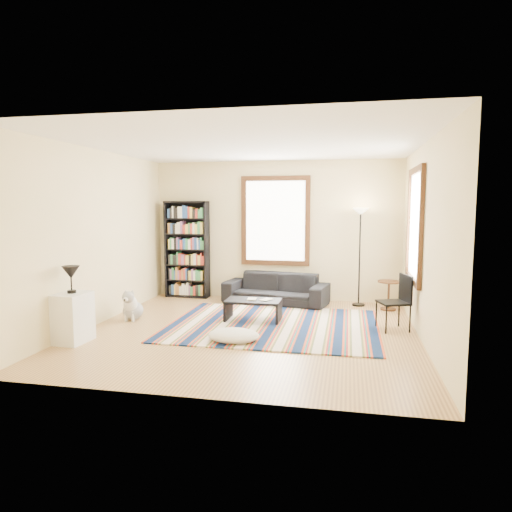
% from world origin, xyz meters
% --- Properties ---
extents(floor, '(5.00, 5.00, 0.10)m').
position_xyz_m(floor, '(0.00, 0.00, -0.05)').
color(floor, tan).
rests_on(floor, ground).
extents(ceiling, '(5.00, 5.00, 0.10)m').
position_xyz_m(ceiling, '(0.00, 0.00, 2.85)').
color(ceiling, white).
rests_on(ceiling, floor).
extents(wall_back, '(5.00, 0.10, 2.80)m').
position_xyz_m(wall_back, '(0.00, 2.55, 1.40)').
color(wall_back, beige).
rests_on(wall_back, floor).
extents(wall_front, '(5.00, 0.10, 2.80)m').
position_xyz_m(wall_front, '(0.00, -2.55, 1.40)').
color(wall_front, beige).
rests_on(wall_front, floor).
extents(wall_left, '(0.10, 5.00, 2.80)m').
position_xyz_m(wall_left, '(-2.55, 0.00, 1.40)').
color(wall_left, beige).
rests_on(wall_left, floor).
extents(wall_right, '(0.10, 5.00, 2.80)m').
position_xyz_m(wall_right, '(2.55, 0.00, 1.40)').
color(wall_right, beige).
rests_on(wall_right, floor).
extents(window_back, '(1.20, 0.06, 1.60)m').
position_xyz_m(window_back, '(0.00, 2.47, 1.60)').
color(window_back, white).
rests_on(window_back, wall_back).
extents(window_right, '(0.06, 1.20, 1.60)m').
position_xyz_m(window_right, '(2.47, 0.80, 1.60)').
color(window_right, white).
rests_on(window_right, wall_right).
extents(rug, '(3.29, 2.63, 0.02)m').
position_xyz_m(rug, '(0.31, 0.38, 0.01)').
color(rug, '#0D1E42').
rests_on(rug, floor).
extents(sofa, '(2.12, 1.13, 0.59)m').
position_xyz_m(sofa, '(0.08, 2.05, 0.29)').
color(sofa, black).
rests_on(sofa, floor).
extents(bookshelf, '(0.90, 0.30, 2.00)m').
position_xyz_m(bookshelf, '(-1.83, 2.32, 1.00)').
color(bookshelf, black).
rests_on(bookshelf, floor).
extents(coffee_table, '(1.02, 0.77, 0.36)m').
position_xyz_m(coffee_table, '(-0.06, 0.60, 0.18)').
color(coffee_table, black).
rests_on(coffee_table, floor).
extents(book_a, '(0.21, 0.16, 0.02)m').
position_xyz_m(book_a, '(-0.16, 0.60, 0.37)').
color(book_a, beige).
rests_on(book_a, coffee_table).
extents(book_b, '(0.23, 0.25, 0.02)m').
position_xyz_m(book_b, '(0.09, 0.65, 0.37)').
color(book_b, beige).
rests_on(book_b, coffee_table).
extents(floor_cushion, '(0.86, 0.74, 0.18)m').
position_xyz_m(floor_cushion, '(-0.10, -0.60, 0.09)').
color(floor_cushion, beige).
rests_on(floor_cushion, floor).
extents(floor_lamp, '(0.37, 0.37, 1.86)m').
position_xyz_m(floor_lamp, '(1.67, 2.15, 0.93)').
color(floor_lamp, black).
rests_on(floor_lamp, floor).
extents(side_table, '(0.53, 0.53, 0.54)m').
position_xyz_m(side_table, '(2.20, 1.89, 0.27)').
color(side_table, '#462711').
rests_on(side_table, floor).
extents(folding_chair, '(0.53, 0.52, 0.86)m').
position_xyz_m(folding_chair, '(2.15, 0.49, 0.43)').
color(folding_chair, black).
rests_on(folding_chair, floor).
extents(white_cabinet, '(0.41, 0.52, 0.70)m').
position_xyz_m(white_cabinet, '(-2.30, -1.05, 0.35)').
color(white_cabinet, white).
rests_on(white_cabinet, floor).
extents(table_lamp, '(0.25, 0.25, 0.38)m').
position_xyz_m(table_lamp, '(-2.30, -1.05, 0.89)').
color(table_lamp, black).
rests_on(table_lamp, white_cabinet).
extents(dog, '(0.38, 0.52, 0.51)m').
position_xyz_m(dog, '(-2.07, 0.30, 0.25)').
color(dog, '#BDBDBD').
rests_on(dog, floor).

